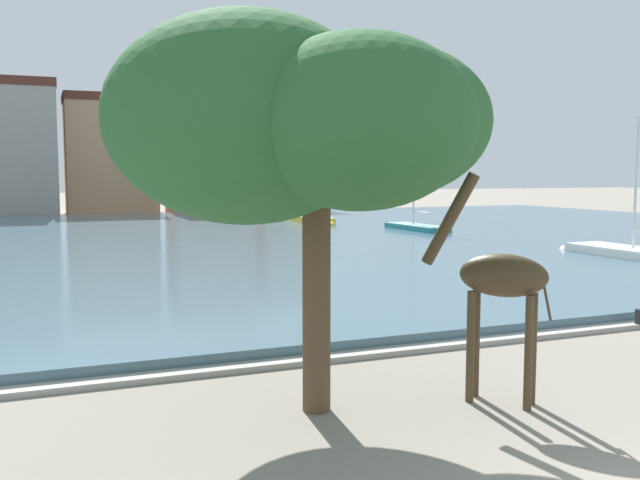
{
  "coord_description": "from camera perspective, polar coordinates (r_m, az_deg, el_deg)",
  "views": [
    {
      "loc": [
        -7.07,
        -5.08,
        4.05
      ],
      "look_at": [
        0.2,
        12.76,
        2.2
      ],
      "focal_mm": 39.02,
      "sensor_mm": 36.0,
      "label": 1
    }
  ],
  "objects": [
    {
      "name": "harbor_water",
      "position": [
        41.22,
        -12.2,
        -0.04
      ],
      "size": [
        91.89,
        53.16,
        0.34
      ],
      "primitive_type": "cube",
      "color": "#476675",
      "rests_on": "ground"
    },
    {
      "name": "quay_edge_coping",
      "position": [
        15.84,
        5.19,
        -9.13
      ],
      "size": [
        91.89,
        0.5,
        0.12
      ],
      "primitive_type": "cube",
      "color": "#ADA89E",
      "rests_on": "ground"
    },
    {
      "name": "giraffe_statue",
      "position": [
        12.56,
        14.2,
        -3.16
      ],
      "size": [
        1.89,
        2.08,
        4.3
      ],
      "color": "#42331E",
      "rests_on": "ground"
    },
    {
      "name": "sailboat_white",
      "position": [
        34.01,
        24.02,
        -1.18
      ],
      "size": [
        2.05,
        8.64,
        6.52
      ],
      "color": "white",
      "rests_on": "ground"
    },
    {
      "name": "sailboat_teal",
      "position": [
        46.89,
        7.55,
        0.95
      ],
      "size": [
        1.85,
        6.63,
        7.69
      ],
      "color": "teal",
      "rests_on": "ground"
    },
    {
      "name": "sailboat_yellow",
      "position": [
        52.94,
        -0.71,
        1.55
      ],
      "size": [
        2.73,
        8.72,
        6.83
      ],
      "color": "gold",
      "rests_on": "ground"
    },
    {
      "name": "shade_tree",
      "position": [
        11.73,
        -1.56,
        9.56
      ],
      "size": [
        6.58,
        6.54,
        6.62
      ],
      "color": "brown",
      "rests_on": "ground"
    },
    {
      "name": "mooring_bollard",
      "position": [
        20.17,
        24.72,
        -5.89
      ],
      "size": [
        0.24,
        0.24,
        0.5
      ],
      "primitive_type": "cylinder",
      "color": "#232326",
      "rests_on": "ground"
    },
    {
      "name": "townhouse_tall_gabled",
      "position": [
        70.58,
        -24.33,
        6.84
      ],
      "size": [
        8.89,
        6.58,
        12.61
      ],
      "color": "gray",
      "rests_on": "ground"
    },
    {
      "name": "townhouse_corner_house",
      "position": [
        72.97,
        -16.82,
        6.69
      ],
      "size": [
        8.74,
        6.56,
        11.75
      ],
      "color": "tan",
      "rests_on": "ground"
    },
    {
      "name": "townhouse_narrow_midrow",
      "position": [
        72.31,
        -9.23,
        6.83
      ],
      "size": [
        7.7,
        7.38,
        11.66
      ],
      "color": "tan",
      "rests_on": "ground"
    },
    {
      "name": "townhouse_wide_warehouse",
      "position": [
        76.7,
        -3.39,
        6.52
      ],
      "size": [
        5.71,
        7.9,
        10.88
      ],
      "color": "tan",
      "rests_on": "ground"
    }
  ]
}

